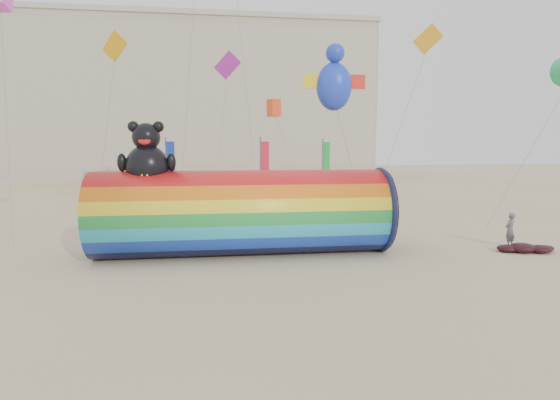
{
  "coord_description": "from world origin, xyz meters",
  "views": [
    {
      "loc": [
        -1.9,
        -16.3,
        4.69
      ],
      "look_at": [
        0.5,
        1.5,
        2.4
      ],
      "focal_mm": 28.0,
      "sensor_mm": 36.0,
      "label": 1
    }
  ],
  "objects": [
    {
      "name": "ground",
      "position": [
        0.0,
        0.0,
        0.0
      ],
      "size": [
        160.0,
        160.0,
        0.0
      ],
      "primitive_type": "plane",
      "color": "#CCB58C",
      "rests_on": "ground"
    },
    {
      "name": "hotel_building",
      "position": [
        -12.0,
        45.95,
        10.31
      ],
      "size": [
        60.4,
        15.4,
        20.6
      ],
      "color": "#B7AD99",
      "rests_on": "ground"
    },
    {
      "name": "windsock_assembly",
      "position": [
        -1.0,
        2.18,
        1.9
      ],
      "size": [
        12.41,
        3.78,
        5.72
      ],
      "color": "red",
      "rests_on": "ground"
    },
    {
      "name": "kite_handler",
      "position": [
        11.2,
        1.79,
        0.8
      ],
      "size": [
        0.69,
        0.61,
        1.59
      ],
      "primitive_type": "imported",
      "rotation": [
        0.0,
        0.0,
        3.63
      ],
      "color": "#55565D",
      "rests_on": "ground"
    },
    {
      "name": "fabric_bundle",
      "position": [
        11.32,
        0.82,
        0.17
      ],
      "size": [
        2.62,
        1.35,
        0.41
      ],
      "color": "#390A12",
      "rests_on": "ground"
    },
    {
      "name": "festival_banners",
      "position": [
        0.67,
        15.65,
        2.64
      ],
      "size": [
        12.57,
        4.65,
        5.2
      ],
      "color": "#59595E",
      "rests_on": "ground"
    }
  ]
}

